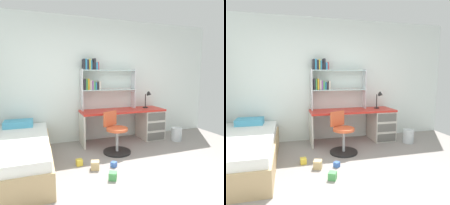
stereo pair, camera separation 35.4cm
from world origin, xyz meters
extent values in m
cube|color=gray|center=(0.00, 0.00, -0.01)|extent=(5.51, 5.75, 0.02)
cube|color=silver|center=(0.00, 2.40, 1.33)|extent=(5.51, 0.06, 2.66)
cube|color=red|center=(0.37, 2.06, 0.68)|extent=(1.83, 0.59, 0.04)
cube|color=beige|center=(1.05, 2.06, 0.33)|extent=(0.47, 0.56, 0.66)
cube|color=beige|center=(-0.53, 2.06, 0.33)|extent=(0.03, 0.53, 0.66)
cube|color=#5E5B57|center=(1.05, 1.77, 0.11)|extent=(0.42, 0.01, 0.17)
cube|color=#5E5B57|center=(1.05, 1.77, 0.33)|extent=(0.42, 0.01, 0.17)
cube|color=#5E5B57|center=(1.05, 1.77, 0.55)|extent=(0.42, 0.01, 0.17)
cube|color=silver|center=(-0.49, 2.23, 1.14)|extent=(0.02, 0.22, 0.88)
cube|color=silver|center=(0.70, 2.23, 1.14)|extent=(0.02, 0.22, 0.88)
cube|color=silver|center=(0.11, 2.23, 1.13)|extent=(1.17, 0.22, 0.02)
cube|color=silver|center=(0.11, 2.23, 1.55)|extent=(1.17, 0.22, 0.02)
cube|color=#26262D|center=(-0.44, 2.23, 1.25)|extent=(0.04, 0.20, 0.23)
cube|color=#4CA559|center=(-0.39, 2.23, 1.25)|extent=(0.03, 0.16, 0.23)
cube|color=gold|center=(-0.35, 2.23, 1.26)|extent=(0.03, 0.18, 0.23)
cube|color=beige|center=(-0.31, 2.23, 1.24)|extent=(0.04, 0.15, 0.20)
cube|color=purple|center=(-0.27, 2.23, 1.23)|extent=(0.02, 0.20, 0.19)
cube|color=#4CA559|center=(-0.23, 2.23, 1.23)|extent=(0.04, 0.18, 0.18)
cube|color=#338CBF|center=(-0.19, 2.23, 1.21)|extent=(0.02, 0.16, 0.15)
cube|color=#26262D|center=(-0.15, 2.23, 1.22)|extent=(0.04, 0.12, 0.16)
cube|color=beige|center=(-0.11, 2.23, 1.23)|extent=(0.04, 0.15, 0.19)
cube|color=#26262D|center=(-0.44, 2.23, 1.67)|extent=(0.04, 0.17, 0.22)
cube|color=#338CBF|center=(-0.40, 2.23, 1.67)|extent=(0.03, 0.17, 0.22)
cube|color=#26262D|center=(-0.36, 2.23, 1.66)|extent=(0.04, 0.16, 0.20)
cube|color=yellow|center=(-0.32, 2.23, 1.66)|extent=(0.02, 0.16, 0.21)
cube|color=#338CBF|center=(-0.29, 2.23, 1.65)|extent=(0.03, 0.13, 0.19)
cube|color=#26262D|center=(-0.25, 2.23, 1.63)|extent=(0.02, 0.13, 0.15)
cube|color=#26262D|center=(-0.22, 2.23, 1.67)|extent=(0.04, 0.16, 0.23)
cube|color=#338CBF|center=(-0.17, 2.23, 1.63)|extent=(0.04, 0.19, 0.15)
cube|color=red|center=(-0.14, 2.23, 1.64)|extent=(0.02, 0.14, 0.16)
cylinder|color=black|center=(0.96, 2.12, 0.71)|extent=(0.12, 0.12, 0.02)
cylinder|color=black|center=(0.96, 2.12, 0.87)|extent=(0.02, 0.02, 0.30)
cone|color=black|center=(1.04, 2.07, 1.02)|extent=(0.12, 0.11, 0.13)
cylinder|color=black|center=(0.00, 1.45, 0.01)|extent=(0.52, 0.52, 0.03)
cylinder|color=#A5A8AD|center=(0.00, 1.45, 0.21)|extent=(0.05, 0.05, 0.43)
cylinder|color=#D85933|center=(0.00, 1.45, 0.45)|extent=(0.40, 0.40, 0.05)
cube|color=#D85933|center=(-0.08, 1.61, 0.63)|extent=(0.30, 0.18, 0.28)
cube|color=tan|center=(-1.71, 1.32, 0.17)|extent=(1.04, 2.06, 0.35)
cube|color=white|center=(-1.71, 1.32, 0.42)|extent=(0.98, 2.00, 0.14)
cube|color=#4CA5CC|center=(-1.71, 2.10, 0.55)|extent=(0.50, 0.32, 0.12)
cylinder|color=silver|center=(1.50, 1.66, 0.14)|extent=(0.23, 0.23, 0.29)
cube|color=#479E51|center=(-0.42, 0.55, 0.05)|extent=(0.14, 0.14, 0.11)
cube|color=tan|center=(-0.57, 0.94, 0.06)|extent=(0.16, 0.16, 0.13)
cube|color=#3860B7|center=(-0.27, 0.91, 0.04)|extent=(0.11, 0.11, 0.08)
cube|color=gold|center=(-0.77, 1.15, 0.05)|extent=(0.10, 0.10, 0.10)
camera|label=1|loc=(-1.33, -1.92, 1.44)|focal=32.27mm
camera|label=2|loc=(-0.99, -2.03, 1.44)|focal=32.27mm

